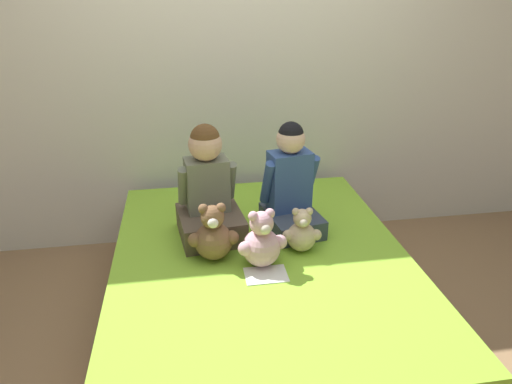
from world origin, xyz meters
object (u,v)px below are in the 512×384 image
(teddy_bear_held_by_right_child, at_px, (302,233))
(teddy_bear_between_children, at_px, (262,242))
(bed, at_px, (262,291))
(sign_card, at_px, (266,275))
(teddy_bear_held_by_left_child, at_px, (213,236))
(child_on_left, at_px, (208,193))
(child_on_right, at_px, (291,186))

(teddy_bear_held_by_right_child, xyz_separation_m, teddy_bear_between_children, (-0.23, -0.10, 0.02))
(bed, relative_size, teddy_bear_between_children, 6.26)
(teddy_bear_between_children, xyz_separation_m, sign_card, (0.01, -0.10, -0.13))
(teddy_bear_between_children, bearing_deg, sign_card, -97.93)
(teddy_bear_held_by_right_child, bearing_deg, teddy_bear_held_by_left_child, -173.58)
(bed, distance_m, child_on_left, 0.62)
(teddy_bear_between_children, bearing_deg, bed, 67.97)
(teddy_bear_held_by_left_child, relative_size, teddy_bear_between_children, 1.01)
(child_on_left, height_order, teddy_bear_between_children, child_on_left)
(teddy_bear_between_children, distance_m, sign_card, 0.16)
(child_on_right, distance_m, teddy_bear_between_children, 0.45)
(child_on_right, height_order, sign_card, child_on_right)
(teddy_bear_held_by_right_child, xyz_separation_m, sign_card, (-0.23, -0.20, -0.10))
(bed, relative_size, child_on_left, 3.02)
(bed, bearing_deg, child_on_right, 52.97)
(teddy_bear_held_by_left_child, bearing_deg, teddy_bear_held_by_right_child, 2.11)
(child_on_left, xyz_separation_m, teddy_bear_held_by_left_child, (0.00, -0.26, -0.13))
(bed, bearing_deg, sign_card, -93.17)
(teddy_bear_held_by_left_child, bearing_deg, teddy_bear_between_children, -21.36)
(teddy_bear_held_by_left_child, relative_size, sign_card, 1.49)
(bed, bearing_deg, teddy_bear_held_by_right_child, 6.17)
(bed, height_order, child_on_right, child_on_right)
(child_on_left, height_order, teddy_bear_held_by_left_child, child_on_left)
(child_on_right, xyz_separation_m, teddy_bear_held_by_right_child, (0.01, -0.26, -0.16))
(bed, xyz_separation_m, child_on_right, (0.21, 0.28, 0.49))
(bed, distance_m, sign_card, 0.30)
(teddy_bear_between_children, relative_size, sign_card, 1.47)
(bed, height_order, teddy_bear_between_children, teddy_bear_between_children)
(child_on_left, bearing_deg, teddy_bear_held_by_left_child, -96.44)
(bed, xyz_separation_m, teddy_bear_held_by_right_child, (0.22, 0.02, 0.34))
(child_on_left, xyz_separation_m, teddy_bear_held_by_right_child, (0.47, -0.25, -0.15))
(bed, relative_size, teddy_bear_held_by_left_child, 6.18)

